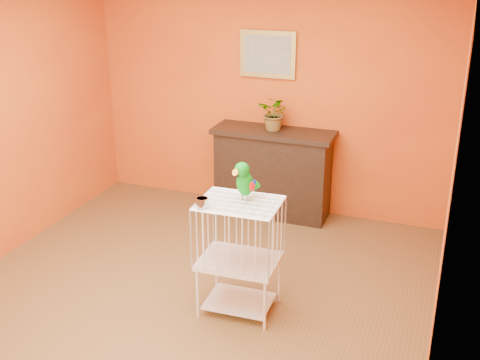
% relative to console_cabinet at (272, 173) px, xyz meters
% --- Properties ---
extents(ground, '(4.50, 4.50, 0.00)m').
position_rel_console_cabinet_xyz_m(ground, '(-0.14, -2.02, -0.49)').
color(ground, brown).
rests_on(ground, ground).
extents(room_shell, '(4.50, 4.50, 4.50)m').
position_rel_console_cabinet_xyz_m(room_shell, '(-0.14, -2.02, 1.09)').
color(room_shell, '#C35712').
rests_on(room_shell, ground).
extents(console_cabinet, '(1.32, 0.47, 0.98)m').
position_rel_console_cabinet_xyz_m(console_cabinet, '(0.00, 0.00, 0.00)').
color(console_cabinet, black).
rests_on(console_cabinet, ground).
extents(potted_plant, '(0.40, 0.43, 0.29)m').
position_rel_console_cabinet_xyz_m(potted_plant, '(0.01, 0.01, 0.63)').
color(potted_plant, '#26722D').
rests_on(potted_plant, console_cabinet).
extents(framed_picture, '(0.62, 0.04, 0.50)m').
position_rel_console_cabinet_xyz_m(framed_picture, '(-0.14, 0.20, 1.26)').
color(framed_picture, '#A88D3C').
rests_on(framed_picture, room_shell).
extents(birdcage, '(0.64, 0.50, 0.97)m').
position_rel_console_cabinet_xyz_m(birdcage, '(0.34, -1.93, 0.01)').
color(birdcage, silver).
rests_on(birdcage, ground).
extents(feed_cup, '(0.10, 0.10, 0.07)m').
position_rel_console_cabinet_xyz_m(feed_cup, '(0.10, -2.12, 0.52)').
color(feed_cup, silver).
rests_on(feed_cup, birdcage).
extents(parrot, '(0.18, 0.29, 0.33)m').
position_rel_console_cabinet_xyz_m(parrot, '(0.36, -1.88, 0.64)').
color(parrot, '#59544C').
rests_on(parrot, birdcage).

